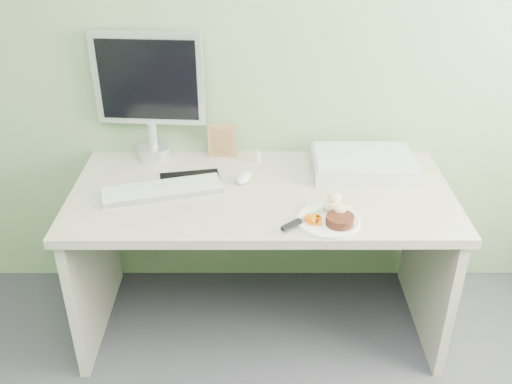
{
  "coord_description": "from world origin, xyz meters",
  "views": [
    {
      "loc": [
        -0.03,
        -0.46,
        1.91
      ],
      "look_at": [
        -0.02,
        1.5,
        0.79
      ],
      "focal_mm": 40.0,
      "sensor_mm": 36.0,
      "label": 1
    }
  ],
  "objects_px": {
    "desk": "(261,226)",
    "scanner": "(363,164)",
    "monitor": "(149,90)",
    "plate": "(328,221)"
  },
  "relations": [
    {
      "from": "plate",
      "to": "monitor",
      "type": "distance_m",
      "value": 0.99
    },
    {
      "from": "plate",
      "to": "scanner",
      "type": "relative_size",
      "value": 0.54
    },
    {
      "from": "scanner",
      "to": "monitor",
      "type": "xyz_separation_m",
      "value": [
        -0.95,
        0.15,
        0.29
      ]
    },
    {
      "from": "desk",
      "to": "plate",
      "type": "relative_size",
      "value": 6.5
    },
    {
      "from": "desk",
      "to": "scanner",
      "type": "distance_m",
      "value": 0.53
    },
    {
      "from": "scanner",
      "to": "desk",
      "type": "bearing_deg",
      "value": -159.67
    },
    {
      "from": "desk",
      "to": "monitor",
      "type": "height_order",
      "value": "monitor"
    },
    {
      "from": "scanner",
      "to": "monitor",
      "type": "relative_size",
      "value": 0.78
    },
    {
      "from": "desk",
      "to": "scanner",
      "type": "bearing_deg",
      "value": 20.31
    },
    {
      "from": "plate",
      "to": "scanner",
      "type": "distance_m",
      "value": 0.47
    }
  ]
}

